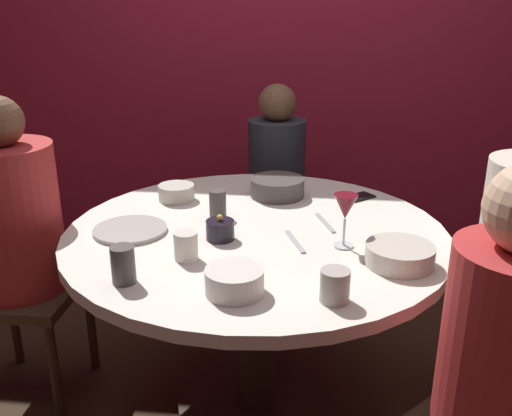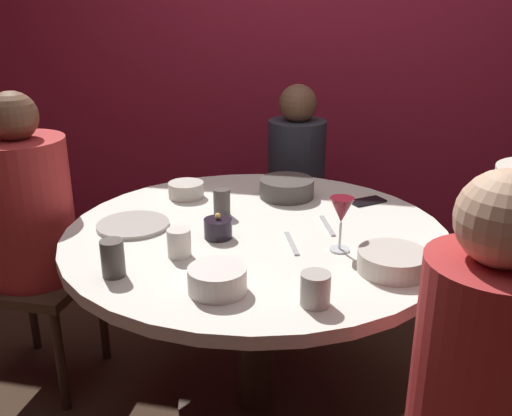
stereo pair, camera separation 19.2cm
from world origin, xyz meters
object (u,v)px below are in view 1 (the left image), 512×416
object	(u,v)px
bowl_serving_large	(234,281)
bowl_sauce_side	(277,187)
dining_table	(256,271)
cell_phone	(357,197)
seated_diner_front_right	(506,355)
cup_near_candle	(218,204)
seated_diner_back	(276,169)
cup_by_right_diner	(123,265)
wine_glass	(345,209)
cup_by_left_diner	(335,286)
candle_holder	(220,230)
seated_diner_left	(13,222)
cup_center_front	(186,246)
bowl_salad_center	(176,192)
dinner_plate	(130,230)
bowl_small_white	(400,255)

from	to	relation	value
bowl_serving_large	bowl_sauce_side	world-z (taller)	bowl_sauce_side
dining_table	cell_phone	bearing A→B (deg)	45.25
seated_diner_front_right	cup_near_candle	world-z (taller)	seated_diner_front_right
dining_table	cell_phone	world-z (taller)	cell_phone
seated_diner_front_right	seated_diner_back	bearing A→B (deg)	-22.79
seated_diner_front_right	cup_by_right_diner	world-z (taller)	seated_diner_front_right
wine_glass	cup_by_right_diner	size ratio (longest dim) A/B	1.62
cup_by_left_diner	cup_by_right_diner	bearing A→B (deg)	176.10
seated_diner_front_right	cup_near_candle	distance (m)	1.10
seated_diner_back	seated_diner_front_right	size ratio (longest dim) A/B	0.93
seated_diner_front_right	dining_table	bearing A→B (deg)	0.00
dining_table	wine_glass	world-z (taller)	wine_glass
seated_diner_back	candle_holder	size ratio (longest dim) A/B	11.81
seated_diner_left	cup_center_front	distance (m)	0.74
cup_by_left_diner	bowl_serving_large	bearing A→B (deg)	176.85
seated_diner_left	wine_glass	size ratio (longest dim) A/B	6.75
wine_glass	cup_by_right_diner	xyz separation A→B (m)	(-0.62, -0.31, -0.07)
seated_diner_front_right	bowl_salad_center	size ratio (longest dim) A/B	8.42
dining_table	cup_center_front	xyz separation A→B (m)	(-0.19, -0.25, 0.20)
seated_diner_front_right	dinner_plate	xyz separation A→B (m)	(-1.07, 0.58, 0.02)
bowl_salad_center	bowl_small_white	distance (m)	0.94
candle_holder	cup_center_front	size ratio (longest dim) A/B	1.07
seated_diner_left	wine_glass	bearing A→B (deg)	-5.24
cup_near_candle	cup_by_left_diner	distance (m)	0.70
dining_table	seated_diner_left	distance (m)	0.89
seated_diner_front_right	cup_by_right_diner	distance (m)	1.00
bowl_serving_large	bowl_salad_center	xyz separation A→B (m)	(-0.34, 0.72, -0.00)
bowl_sauce_side	cell_phone	bearing A→B (deg)	1.07
bowl_serving_large	cup_center_front	xyz separation A→B (m)	(-0.18, 0.19, 0.01)
seated_diner_back	bowl_small_white	bearing A→B (deg)	21.51
seated_diner_front_right	cup_near_candle	size ratio (longest dim) A/B	11.80
seated_diner_back	cup_by_left_diner	bearing A→B (deg)	10.49
seated_diner_front_right	bowl_salad_center	world-z (taller)	seated_diner_front_right
cell_phone	bowl_salad_center	xyz separation A→B (m)	(-0.71, -0.09, 0.03)
cell_phone	bowl_salad_center	size ratio (longest dim) A/B	0.99
cell_phone	bowl_serving_large	size ratio (longest dim) A/B	0.87
seated_diner_back	cell_phone	xyz separation A→B (m)	(0.36, -0.57, 0.06)
cell_phone	bowl_sauce_side	distance (m)	0.32
bowl_salad_center	cup_by_right_diner	distance (m)	0.69
bowl_salad_center	cup_by_left_diner	bearing A→B (deg)	-50.54
seated_diner_left	cup_center_front	size ratio (longest dim) A/B	13.49
bowl_salad_center	cup_center_front	size ratio (longest dim) A/B	1.60
seated_diner_back	seated_diner_front_right	xyz separation A→B (m)	(0.64, -1.58, 0.04)
cup_by_right_diner	cell_phone	bearing A→B (deg)	48.84
bowl_sauce_side	cup_by_right_diner	size ratio (longest dim) A/B	1.98
wine_glass	cup_by_left_diner	xyz separation A→B (m)	(-0.04, -0.35, -0.08)
candle_holder	cup_by_left_diner	size ratio (longest dim) A/B	1.06
bowl_sauce_side	bowl_serving_large	bearing A→B (deg)	-93.89
bowl_sauce_side	cup_near_candle	xyz separation A→B (m)	(-0.20, -0.25, 0.01)
dining_table	bowl_small_white	distance (m)	0.54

